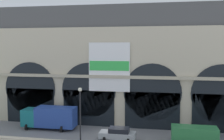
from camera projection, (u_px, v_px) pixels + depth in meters
ground_plane at (113, 139)px, 33.72m from camera, size 200.00×200.00×0.00m
station_building at (123, 66)px, 40.64m from camera, size 47.30×6.01×17.44m
box_truck_midwest at (50, 117)px, 37.59m from camera, size 7.50×2.91×3.12m
car_center at (118, 134)px, 33.12m from camera, size 4.40×2.22×1.55m
van_mideast at (194, 135)px, 31.32m from camera, size 5.20×2.48×2.20m
street_lamp_quayside at (80, 110)px, 30.15m from camera, size 0.44×0.44×6.90m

